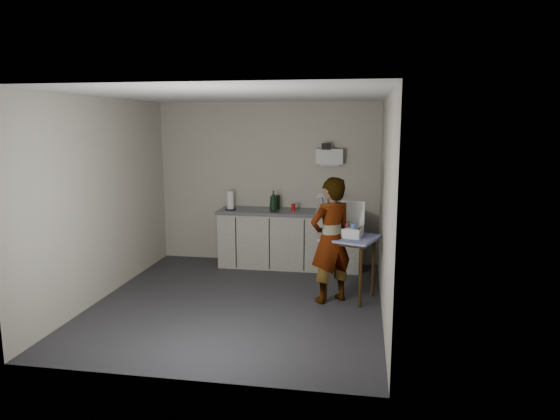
% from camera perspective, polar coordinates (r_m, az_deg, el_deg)
% --- Properties ---
extents(ground, '(4.00, 4.00, 0.00)m').
position_cam_1_polar(ground, '(6.54, -4.70, -10.43)').
color(ground, '#2D2D32').
rests_on(ground, ground).
extents(wall_back, '(3.60, 0.02, 2.60)m').
position_cam_1_polar(wall_back, '(8.13, -1.39, 3.08)').
color(wall_back, beige).
rests_on(wall_back, ground).
extents(wall_right, '(0.02, 4.00, 2.60)m').
position_cam_1_polar(wall_right, '(6.02, 11.87, 0.43)').
color(wall_right, beige).
rests_on(wall_right, ground).
extents(wall_left, '(0.02, 4.00, 2.60)m').
position_cam_1_polar(wall_left, '(6.87, -19.50, 1.24)').
color(wall_left, beige).
rests_on(wall_left, ground).
extents(ceiling, '(3.60, 4.00, 0.01)m').
position_cam_1_polar(ceiling, '(6.14, -5.06, 12.92)').
color(ceiling, white).
rests_on(ceiling, wall_back).
extents(kitchen_counter, '(2.24, 0.62, 0.91)m').
position_cam_1_polar(kitchen_counter, '(7.94, 1.08, -3.50)').
color(kitchen_counter, black).
rests_on(kitchen_counter, ground).
extents(wall_shelf, '(0.42, 0.18, 0.37)m').
position_cam_1_polar(wall_shelf, '(7.89, 5.68, 6.08)').
color(wall_shelf, white).
rests_on(wall_shelf, ground).
extents(side_table, '(0.82, 0.82, 0.83)m').
position_cam_1_polar(side_table, '(6.50, 8.05, -3.96)').
color(side_table, '#3B260D').
rests_on(side_table, ground).
extents(standing_man, '(0.70, 0.66, 1.61)m').
position_cam_1_polar(standing_man, '(6.35, 5.83, -3.47)').
color(standing_man, '#B2A593').
rests_on(standing_man, ground).
extents(soap_bottle, '(0.16, 0.16, 0.32)m').
position_cam_1_polar(soap_bottle, '(7.76, -0.75, 1.05)').
color(soap_bottle, black).
rests_on(soap_bottle, kitchen_counter).
extents(soda_can, '(0.06, 0.06, 0.12)m').
position_cam_1_polar(soda_can, '(7.80, 1.53, 0.33)').
color(soda_can, red).
rests_on(soda_can, kitchen_counter).
extents(dark_bottle, '(0.07, 0.07, 0.23)m').
position_cam_1_polar(dark_bottle, '(7.93, -0.26, 0.90)').
color(dark_bottle, black).
rests_on(dark_bottle, kitchen_counter).
extents(paper_towel, '(0.17, 0.17, 0.30)m').
position_cam_1_polar(paper_towel, '(7.94, -5.69, 1.06)').
color(paper_towel, black).
rests_on(paper_towel, kitchen_counter).
extents(dish_rack, '(0.39, 0.29, 0.27)m').
position_cam_1_polar(dish_rack, '(7.71, 5.56, 0.20)').
color(dish_rack, white).
rests_on(dish_rack, kitchen_counter).
extents(bakery_box, '(0.36, 0.37, 0.44)m').
position_cam_1_polar(bakery_box, '(6.50, 8.01, -2.12)').
color(bakery_box, white).
rests_on(bakery_box, side_table).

